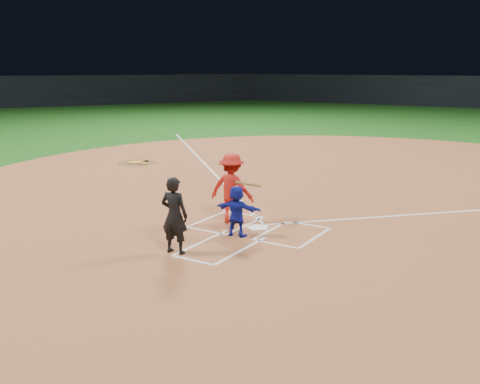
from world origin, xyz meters
The scene contains 13 objects.
ground centered at (0.00, 0.00, 0.00)m, with size 120.00×120.00×0.00m, color #144A12.
home_plate_dirt centered at (0.00, 6.00, 0.01)m, with size 28.00×28.00×0.01m, color brown.
stadium_wall_left centered at (-42.00, 24.00, 1.60)m, with size 1.20×60.00×3.20m, color black.
home_plate centered at (0.00, 0.00, 0.02)m, with size 0.60×0.60×0.02m, color white.
on_deck_circle centered at (-9.22, 5.54, 0.02)m, with size 1.70×1.70×0.01m, color brown.
on_deck_logo centered at (-9.22, 5.54, 0.02)m, with size 0.80×0.80×0.00m, color gold.
on_deck_bat_a centered at (-9.07, 5.79, 0.05)m, with size 0.06×0.06×0.84m, color olive.
on_deck_bat_c centered at (-8.92, 5.24, 0.05)m, with size 0.06×0.06×0.84m, color #956136.
bat_weight_donut centered at (-9.02, 5.94, 0.05)m, with size 0.19×0.19×0.05m, color black.
catcher centered at (-0.11, -0.85, 0.64)m, with size 1.17×0.37×1.26m, color #141FA9.
umpire centered at (-0.62, -2.61, 0.87)m, with size 0.63×0.41×1.73m, color black.
chalk_markings centered at (0.00, 5.29, 0.01)m, with size 28.35×17.32×0.01m.
batter_at_plate centered at (-0.84, 0.06, 0.94)m, with size 1.40×0.99×1.85m.
Camera 1 is at (6.53, -11.42, 4.03)m, focal length 40.00 mm.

